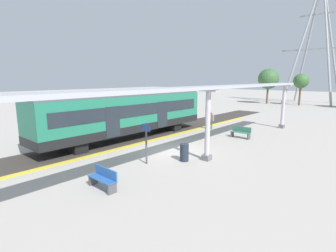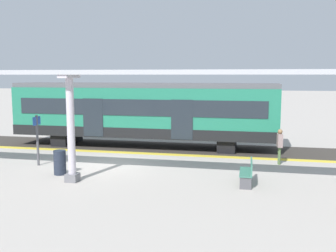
{
  "view_description": "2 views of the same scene",
  "coord_description": "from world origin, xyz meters",
  "views": [
    {
      "loc": [
        10.09,
        -11.96,
        4.48
      ],
      "look_at": [
        0.02,
        -0.49,
        1.64
      ],
      "focal_mm": 27.51,
      "sensor_mm": 36.0,
      "label": 1
    },
    {
      "loc": [
        15.48,
        6.17,
        3.89
      ],
      "look_at": [
        -1.35,
        2.5,
        1.63
      ],
      "focal_mm": 41.35,
      "sensor_mm": 36.0,
      "label": 2
    }
  ],
  "objects": [
    {
      "name": "ground_plane",
      "position": [
        0.0,
        0.0,
        0.0
      ],
      "size": [
        176.0,
        176.0,
        0.0
      ],
      "primitive_type": "plane",
      "color": "#AAA299"
    },
    {
      "name": "tree_right_background",
      "position": [
        -1.79,
        34.96,
        3.98
      ],
      "size": [
        2.42,
        2.42,
        5.24
      ],
      "color": "brown",
      "rests_on": "ground"
    },
    {
      "name": "tree_centre_background",
      "position": [
        -6.96,
        34.33,
        4.36
      ],
      "size": [
        3.57,
        3.57,
        6.16
      ],
      "color": "brown",
      "rests_on": "ground"
    },
    {
      "name": "tactile_edge_strip",
      "position": [
        -2.87,
        0.0,
        0.0
      ],
      "size": [
        0.5,
        31.94,
        0.01
      ],
      "primitive_type": "cube",
      "color": "gold",
      "rests_on": "ground"
    },
    {
      "name": "canopy_beam",
      "position": [
        2.67,
        -0.02,
        3.99
      ],
      "size": [
        1.2,
        25.4,
        0.16
      ],
      "primitive_type": "cube",
      "color": "#A8AAB2",
      "rests_on": "canopy_pillar_nearest"
    },
    {
      "name": "bench_mid_platform",
      "position": [
        1.64,
        6.09,
        0.44
      ],
      "size": [
        1.5,
        0.45,
        0.86
      ],
      "color": "#397461",
      "rests_on": "ground"
    },
    {
      "name": "bench_near_end",
      "position": [
        1.52,
        -6.21,
        0.44
      ],
      "size": [
        1.51,
        0.47,
        0.86
      ],
      "color": "#295BA1",
      "rests_on": "ground"
    },
    {
      "name": "electricity_pylon",
      "position": [
        -1.09,
        39.73,
        10.63
      ],
      "size": [
        11.21,
        7.95,
        20.93
      ],
      "color": "#93969B",
      "rests_on": "ground"
    },
    {
      "name": "train_near_carriage",
      "position": [
        -4.71,
        0.39,
        1.83
      ],
      "size": [
        2.65,
        14.27,
        3.48
      ],
      "color": "#217358",
      "rests_on": "ground"
    },
    {
      "name": "passenger_waiting_near_edge",
      "position": [
        -1.83,
        7.4,
        0.98
      ],
      "size": [
        0.47,
        0.24,
        1.57
      ],
      "color": "#526D3E",
      "rests_on": "ground"
    },
    {
      "name": "trash_bin",
      "position": [
        1.82,
        -1.18,
        0.48
      ],
      "size": [
        0.48,
        0.48,
        0.96
      ],
      "primitive_type": "cylinder",
      "color": "#212837",
      "rests_on": "ground"
    },
    {
      "name": "trackbed",
      "position": [
        -4.72,
        0.0,
        0.0
      ],
      "size": [
        3.2,
        43.94,
        0.01
      ],
      "primitive_type": "cube",
      "color": "#38332D",
      "rests_on": "ground"
    },
    {
      "name": "canopy_pillar_third",
      "position": [
        2.67,
        12.28,
        1.98
      ],
      "size": [
        1.1,
        0.44,
        3.91
      ],
      "color": "slate",
      "rests_on": "ground"
    },
    {
      "name": "platform_info_sign",
      "position": [
        0.59,
        -2.86,
        1.33
      ],
      "size": [
        0.56,
        0.1,
        2.2
      ],
      "color": "#4C4C51",
      "rests_on": "ground"
    },
    {
      "name": "canopy_pillar_second",
      "position": [
        2.67,
        -0.24,
        1.98
      ],
      "size": [
        1.1,
        0.44,
        3.91
      ],
      "color": "slate",
      "rests_on": "ground"
    }
  ]
}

